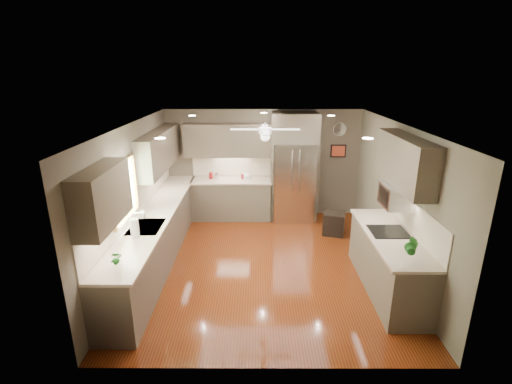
{
  "coord_description": "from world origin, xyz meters",
  "views": [
    {
      "loc": [
        -0.14,
        -5.99,
        3.34
      ],
      "look_at": [
        -0.16,
        0.6,
        1.16
      ],
      "focal_mm": 26.0,
      "sensor_mm": 36.0,
      "label": 1
    }
  ],
  "objects_px": {
    "bowl": "(247,178)",
    "microwave": "(396,196)",
    "potted_plant_right": "(412,247)",
    "paper_towel": "(135,228)",
    "stool": "(334,223)",
    "canister_a": "(211,175)",
    "refrigerator": "(294,170)",
    "potted_plant_left": "(115,258)",
    "soap_bottle": "(143,214)",
    "canister_b": "(217,176)",
    "canister_d": "(243,176)"
  },
  "relations": [
    {
      "from": "microwave",
      "to": "potted_plant_left",
      "type": "bearing_deg",
      "value": -162.33
    },
    {
      "from": "stool",
      "to": "bowl",
      "type": "bearing_deg",
      "value": 153.73
    },
    {
      "from": "potted_plant_right",
      "to": "soap_bottle",
      "type": "bearing_deg",
      "value": 161.39
    },
    {
      "from": "soap_bottle",
      "to": "potted_plant_left",
      "type": "height_order",
      "value": "potted_plant_left"
    },
    {
      "from": "soap_bottle",
      "to": "paper_towel",
      "type": "distance_m",
      "value": 0.69
    },
    {
      "from": "canister_b",
      "to": "canister_d",
      "type": "relative_size",
      "value": 1.42
    },
    {
      "from": "potted_plant_right",
      "to": "microwave",
      "type": "relative_size",
      "value": 0.63
    },
    {
      "from": "potted_plant_left",
      "to": "microwave",
      "type": "xyz_separation_m",
      "value": [
        3.96,
        1.26,
        0.4
      ]
    },
    {
      "from": "potted_plant_right",
      "to": "canister_a",
      "type": "bearing_deg",
      "value": 129.4
    },
    {
      "from": "soap_bottle",
      "to": "bowl",
      "type": "distance_m",
      "value": 2.96
    },
    {
      "from": "canister_b",
      "to": "canister_d",
      "type": "xyz_separation_m",
      "value": [
        0.59,
        0.01,
        -0.01
      ]
    },
    {
      "from": "canister_b",
      "to": "soap_bottle",
      "type": "xyz_separation_m",
      "value": [
        -1.0,
        -2.44,
        0.03
      ]
    },
    {
      "from": "bowl",
      "to": "refrigerator",
      "type": "distance_m",
      "value": 1.1
    },
    {
      "from": "potted_plant_right",
      "to": "microwave",
      "type": "distance_m",
      "value": 1.07
    },
    {
      "from": "canister_b",
      "to": "refrigerator",
      "type": "xyz_separation_m",
      "value": [
        1.76,
        -0.07,
        0.18
      ]
    },
    {
      "from": "canister_a",
      "to": "paper_towel",
      "type": "bearing_deg",
      "value": -103.78
    },
    {
      "from": "potted_plant_right",
      "to": "refrigerator",
      "type": "height_order",
      "value": "refrigerator"
    },
    {
      "from": "paper_towel",
      "to": "stool",
      "type": "bearing_deg",
      "value": 32.24
    },
    {
      "from": "canister_b",
      "to": "canister_a",
      "type": "bearing_deg",
      "value": 172.25
    },
    {
      "from": "refrigerator",
      "to": "potted_plant_left",
      "type": "bearing_deg",
      "value": -123.6
    },
    {
      "from": "potted_plant_left",
      "to": "stool",
      "type": "bearing_deg",
      "value": 42.1
    },
    {
      "from": "canister_b",
      "to": "refrigerator",
      "type": "distance_m",
      "value": 1.78
    },
    {
      "from": "canister_d",
      "to": "potted_plant_right",
      "type": "bearing_deg",
      "value": -57.76
    },
    {
      "from": "canister_b",
      "to": "bowl",
      "type": "xyz_separation_m",
      "value": [
        0.69,
        -0.0,
        -0.04
      ]
    },
    {
      "from": "microwave",
      "to": "stool",
      "type": "bearing_deg",
      "value": 105.82
    },
    {
      "from": "canister_b",
      "to": "refrigerator",
      "type": "bearing_deg",
      "value": -2.34
    },
    {
      "from": "canister_a",
      "to": "microwave",
      "type": "bearing_deg",
      "value": -40.92
    },
    {
      "from": "canister_a",
      "to": "refrigerator",
      "type": "xyz_separation_m",
      "value": [
        1.9,
        -0.09,
        0.17
      ]
    },
    {
      "from": "refrigerator",
      "to": "microwave",
      "type": "height_order",
      "value": "refrigerator"
    },
    {
      "from": "stool",
      "to": "paper_towel",
      "type": "distance_m",
      "value": 4.2
    },
    {
      "from": "refrigerator",
      "to": "canister_d",
      "type": "bearing_deg",
      "value": 176.16
    },
    {
      "from": "canister_a",
      "to": "potted_plant_right",
      "type": "xyz_separation_m",
      "value": [
        3.12,
        -3.8,
        0.09
      ]
    },
    {
      "from": "canister_a",
      "to": "canister_d",
      "type": "distance_m",
      "value": 0.73
    },
    {
      "from": "canister_b",
      "to": "refrigerator",
      "type": "height_order",
      "value": "refrigerator"
    },
    {
      "from": "potted_plant_left",
      "to": "microwave",
      "type": "distance_m",
      "value": 4.18
    },
    {
      "from": "canister_b",
      "to": "microwave",
      "type": "xyz_separation_m",
      "value": [
        3.09,
        -2.78,
        0.47
      ]
    },
    {
      "from": "canister_b",
      "to": "paper_towel",
      "type": "distance_m",
      "value": 3.26
    },
    {
      "from": "bowl",
      "to": "refrigerator",
      "type": "bearing_deg",
      "value": -3.62
    },
    {
      "from": "canister_a",
      "to": "bowl",
      "type": "distance_m",
      "value": 0.83
    },
    {
      "from": "canister_a",
      "to": "paper_towel",
      "type": "distance_m",
      "value": 3.24
    },
    {
      "from": "potted_plant_left",
      "to": "refrigerator",
      "type": "relative_size",
      "value": 0.11
    },
    {
      "from": "canister_a",
      "to": "soap_bottle",
      "type": "relative_size",
      "value": 0.71
    },
    {
      "from": "soap_bottle",
      "to": "stool",
      "type": "distance_m",
      "value": 3.95
    },
    {
      "from": "stool",
      "to": "canister_b",
      "type": "bearing_deg",
      "value": 160.03
    },
    {
      "from": "soap_bottle",
      "to": "stool",
      "type": "height_order",
      "value": "soap_bottle"
    },
    {
      "from": "bowl",
      "to": "microwave",
      "type": "height_order",
      "value": "microwave"
    },
    {
      "from": "potted_plant_left",
      "to": "stool",
      "type": "relative_size",
      "value": 0.52
    },
    {
      "from": "bowl",
      "to": "paper_towel",
      "type": "xyz_separation_m",
      "value": [
        -1.59,
        -3.12,
        0.11
      ]
    },
    {
      "from": "soap_bottle",
      "to": "refrigerator",
      "type": "bearing_deg",
      "value": 40.67
    },
    {
      "from": "canister_a",
      "to": "potted_plant_right",
      "type": "distance_m",
      "value": 4.92
    }
  ]
}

